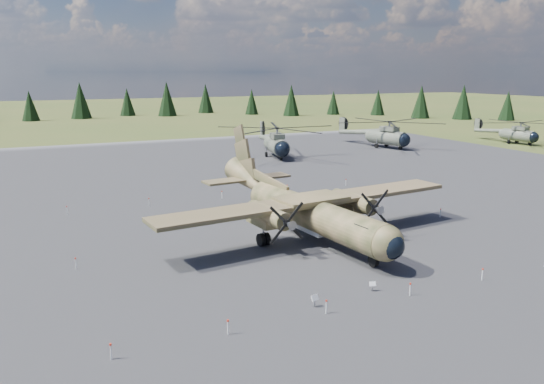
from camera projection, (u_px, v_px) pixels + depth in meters
name	position (u px, v px, depth m)	size (l,w,h in m)	color
ground	(286.00, 239.00, 44.13)	(500.00, 500.00, 0.00)	brown
apron	(242.00, 211.00, 53.00)	(120.00, 120.00, 0.04)	slate
transport_plane	(304.00, 206.00, 44.50)	(27.51, 24.87, 9.05)	#404324
helicopter_near	(276.00, 136.00, 85.40)	(23.15, 24.62, 4.99)	#67685B
helicopter_mid	(387.00, 129.00, 96.30)	(23.47, 24.74, 4.96)	#67685B
helicopter_far	(519.00, 128.00, 102.06)	(17.89, 20.32, 4.25)	#67685B
info_placard_left	(315.00, 299.00, 31.28)	(0.53, 0.32, 0.77)	gray
info_placard_right	(372.00, 285.00, 33.56)	(0.45, 0.28, 0.65)	gray
barrier_fence	(281.00, 234.00, 43.76)	(33.12, 29.62, 0.85)	white
treeline	(282.00, 186.00, 42.19)	(286.79, 278.13, 10.79)	black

